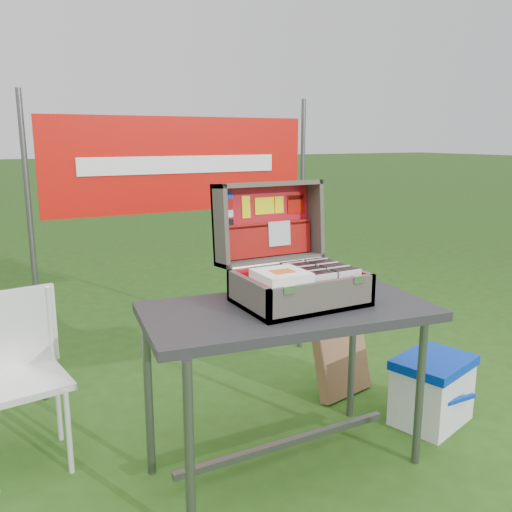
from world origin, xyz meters
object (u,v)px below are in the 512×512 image
table (287,390)px  suitcase (293,244)px  cooler (432,390)px  chair (24,384)px  cardboard_box (342,362)px

table → suitcase: size_ratio=2.29×
cooler → chair: bearing=146.3°
table → cooler: 0.90m
chair → cardboard_box: size_ratio=2.00×
chair → cardboard_box: (1.67, -0.09, -0.20)m
table → cardboard_box: table is taller
suitcase → chair: (-1.08, 0.48, -0.62)m
table → cardboard_box: size_ratio=3.10×
table → chair: bearing=158.2°
suitcase → cooler: suitcase is taller
cooler → cardboard_box: size_ratio=1.03×
chair → suitcase: bearing=-32.3°
cooler → cardboard_box: cardboard_box is taller
cooler → cardboard_box: (-0.22, 0.48, 0.02)m
table → cardboard_box: (0.66, 0.47, -0.18)m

